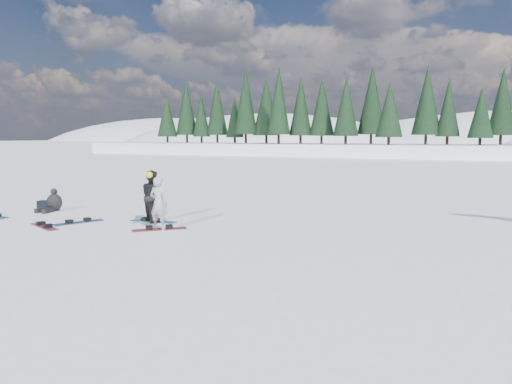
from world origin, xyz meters
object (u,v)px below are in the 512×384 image
(snowboard_loose_b, at_px, (44,227))
(seated_rider, at_px, (53,202))
(gear_bag, at_px, (45,205))
(snowboarder_woman, at_px, (159,203))
(snowboard_loose_a, at_px, (79,222))
(snowboarder_man, at_px, (153,196))

(snowboard_loose_b, bearing_deg, seated_rider, 155.86)
(gear_bag, distance_m, snowboard_loose_b, 3.92)
(snowboarder_woman, distance_m, gear_bag, 6.38)
(snowboard_loose_a, bearing_deg, snowboarder_man, -37.75)
(snowboarder_man, relative_size, seated_rider, 1.65)
(seated_rider, distance_m, snowboard_loose_a, 2.96)
(snowboarder_woman, height_order, snowboard_loose_a, snowboarder_woman)
(snowboard_loose_b, height_order, snowboard_loose_a, same)
(snowboard_loose_a, bearing_deg, gear_bag, 85.66)
(snowboarder_woman, relative_size, snowboard_loose_b, 1.10)
(snowboarder_woman, xyz_separation_m, gear_bag, (-6.15, 1.59, -0.62))
(snowboarder_woman, xyz_separation_m, seated_rider, (-5.45, 1.34, -0.46))
(gear_bag, relative_size, snowboard_loose_a, 0.30)
(snowboarder_man, distance_m, snowboard_loose_b, 3.19)
(seated_rider, bearing_deg, snowboard_loose_a, -35.03)
(snowboarder_woman, height_order, snowboarder_man, snowboarder_woman)
(snowboarder_man, distance_m, gear_bag, 5.30)
(snowboarder_woman, xyz_separation_m, snowboard_loose_a, (-2.88, -0.11, -0.75))
(snowboarder_man, xyz_separation_m, snowboard_loose_b, (-2.33, -2.04, -0.78))
(gear_bag, xyz_separation_m, snowboard_loose_a, (3.27, -1.70, -0.14))
(seated_rider, height_order, gear_bag, seated_rider)
(seated_rider, distance_m, snowboard_loose_b, 3.26)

